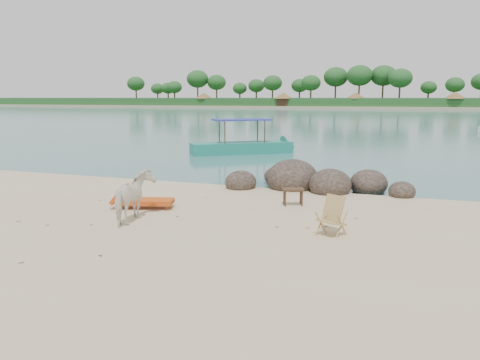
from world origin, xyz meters
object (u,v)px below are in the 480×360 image
object	(u,v)px
side_table	(293,198)
lounge_chair	(146,199)
boulders	(310,182)
boat_near	(242,125)
deck_chair	(331,218)
cow	(134,198)

from	to	relation	value
side_table	lounge_chair	bearing A→B (deg)	-176.47
boulders	side_table	bearing A→B (deg)	-88.98
boat_near	deck_chair	bearing A→B (deg)	-99.82
cow	side_table	world-z (taller)	cow
cow	deck_chair	distance (m)	4.98
boulders	boat_near	xyz separation A→B (m)	(-5.94, 9.64, 1.36)
side_table	lounge_chair	world-z (taller)	lounge_chair
lounge_chair	deck_chair	distance (m)	5.52
cow	deck_chair	world-z (taller)	cow
cow	deck_chair	size ratio (longest dim) A/B	1.71
cow	lounge_chair	bearing A→B (deg)	-80.81
boulders	lounge_chair	distance (m)	5.96
boat_near	cow	bearing A→B (deg)	-116.91
cow	lounge_chair	distance (m)	1.50
lounge_chair	deck_chair	world-z (taller)	deck_chair
side_table	boat_near	bearing A→B (deg)	94.85
boulders	deck_chair	bearing A→B (deg)	-73.84
lounge_chair	boulders	bearing A→B (deg)	33.35
lounge_chair	deck_chair	bearing A→B (deg)	-26.12
cow	side_table	xyz separation A→B (m)	(3.42, 3.15, -0.40)
boulders	boat_near	bearing A→B (deg)	121.64
boulders	cow	world-z (taller)	cow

